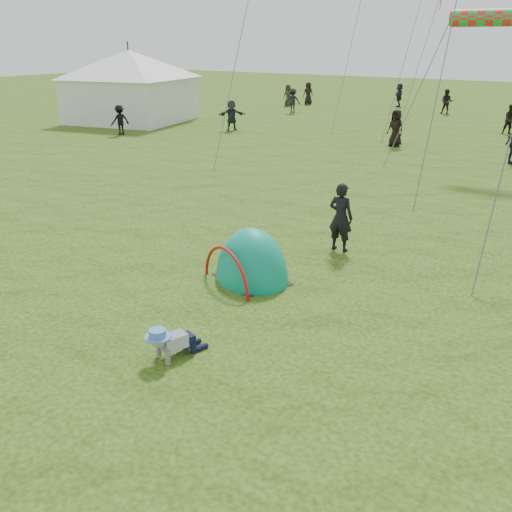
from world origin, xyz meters
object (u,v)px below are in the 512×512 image
Objects in this scene: crawling_toddler at (170,341)px; standing_adult at (341,217)px; event_marquee at (130,84)px; popup_tent at (252,280)px.

crawling_toddler is 0.46× the size of standing_adult.
event_marquee is (-21.37, 20.17, 2.00)m from crawling_toddler.
crawling_toddler is 3.51m from popup_tent.
crawling_toddler is 6.19m from standing_adult.
event_marquee is at bearing 163.24° from popup_tent.
popup_tent is 1.37× the size of standing_adult.
crawling_toddler is 0.34× the size of popup_tent.
standing_adult reaches higher than popup_tent.
event_marquee reaches higher than popup_tent.
event_marquee is (-20.64, 16.75, 2.30)m from popup_tent.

